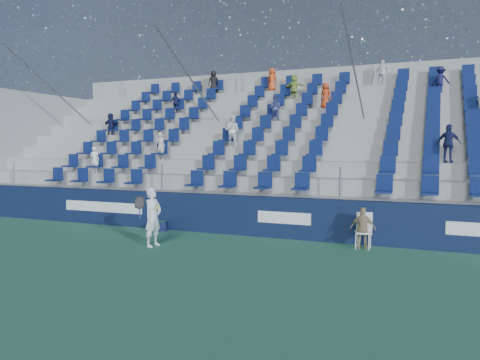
% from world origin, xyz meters
% --- Properties ---
extents(ground, '(70.00, 70.00, 0.00)m').
position_xyz_m(ground, '(0.00, 0.00, 0.00)').
color(ground, '#2F6E51').
rests_on(ground, ground).
extents(sponsor_wall, '(24.00, 0.32, 1.20)m').
position_xyz_m(sponsor_wall, '(0.00, 3.15, 0.60)').
color(sponsor_wall, '#0F1A3A').
rests_on(sponsor_wall, ground).
extents(grandstand, '(24.00, 8.17, 6.63)m').
position_xyz_m(grandstand, '(-0.00, 8.24, 2.13)').
color(grandstand, gray).
rests_on(grandstand, ground).
extents(tennis_player, '(0.69, 0.65, 1.59)m').
position_xyz_m(tennis_player, '(-1.45, 0.68, 0.80)').
color(tennis_player, silver).
rests_on(tennis_player, ground).
extents(line_judge_chair, '(0.50, 0.51, 0.94)m').
position_xyz_m(line_judge_chair, '(3.81, 2.65, 0.54)').
color(line_judge_chair, white).
rests_on(line_judge_chair, ground).
extents(line_judge, '(0.65, 0.27, 1.10)m').
position_xyz_m(line_judge, '(3.81, 2.50, 0.55)').
color(line_judge, tan).
rests_on(line_judge, ground).
extents(ball_bin, '(0.64, 0.54, 0.31)m').
position_xyz_m(ball_bin, '(-2.61, 2.75, 0.17)').
color(ball_bin, '#0F1338').
rests_on(ball_bin, ground).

